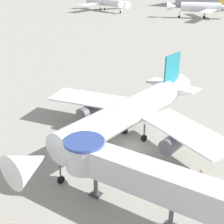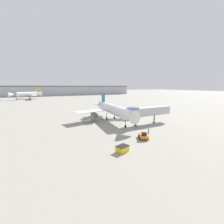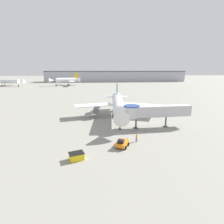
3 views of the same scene
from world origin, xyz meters
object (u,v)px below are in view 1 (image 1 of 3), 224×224
Objects in this scene: main_airplane at (126,114)px; background_jet_gold_tail at (202,7)px; background_jet_black_tail at (105,2)px; traffic_cone_near_nose at (12,223)px; jet_bridge at (134,173)px; traffic_cone_starboard_wing at (201,171)px.

background_jet_gold_tail is at bearing 111.09° from main_airplane.
background_jet_gold_tail is 0.89× the size of background_jet_black_tail.
traffic_cone_near_nose is at bearing -9.34° from background_jet_gold_tail.
background_jet_black_tail is (-89.83, 136.69, 4.17)m from traffic_cone_near_nose.
main_airplane reaches higher than traffic_cone_near_nose.
jet_bridge is at bearing -5.28° from background_jet_gold_tail.
background_jet_black_tail is (-101.03, 118.64, 4.25)m from traffic_cone_starboard_wing.
background_jet_black_tail is at bearing -111.27° from background_jet_gold_tail.
main_airplane is 13.08m from jet_bridge.
main_airplane is at bearing 176.47° from traffic_cone_starboard_wing.
traffic_cone_near_nose is at bearing -121.82° from traffic_cone_starboard_wing.
jet_bridge is 0.50× the size of background_jet_black_tail.
traffic_cone_starboard_wing is at bearing 58.18° from traffic_cone_near_nose.
background_jet_gold_tail is (-42.41, 130.49, 0.73)m from jet_bridge.
traffic_cone_starboard_wing is (10.93, -0.67, -3.96)m from main_airplane.
jet_bridge reaches higher than traffic_cone_starboard_wing.
background_jet_black_tail is at bearing 132.33° from main_airplane.
main_airplane reaches higher than jet_bridge.
traffic_cone_starboard_wing is 0.80× the size of traffic_cone_near_nose.
jet_bridge is at bearing -48.92° from main_airplane.
background_jet_black_tail is (-97.81, 128.54, 0.06)m from jet_bridge.
background_jet_gold_tail reaches higher than jet_bridge.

